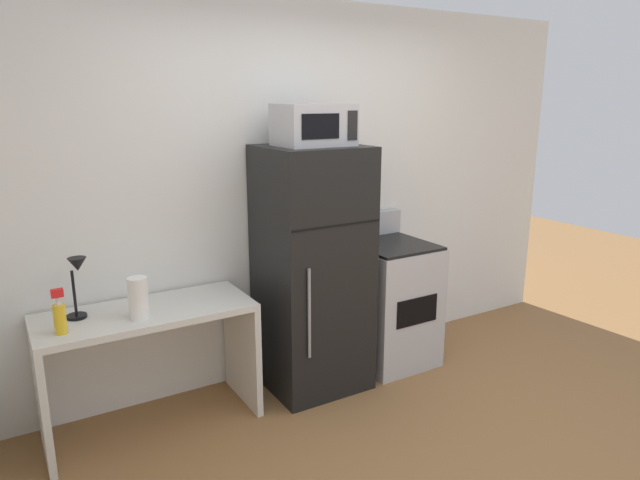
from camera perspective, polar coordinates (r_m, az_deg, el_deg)
wall_back_white at (r=4.06m, az=-2.44°, el=4.87°), size 5.00×0.10×2.60m
desk at (r=3.57m, az=-16.92°, el=-10.05°), size 1.23×0.53×0.75m
desk_lamp at (r=3.41m, az=-23.29°, el=-3.48°), size 0.14×0.12×0.35m
spray_bottle at (r=3.28m, az=-24.76°, el=-6.95°), size 0.06×0.06×0.25m
paper_towel_roll at (r=3.33m, az=-17.80°, el=-5.60°), size 0.11×0.11×0.24m
refrigerator at (r=3.81m, az=-0.78°, el=-3.02°), size 0.65×0.64×1.66m
microwave at (r=3.63m, az=-0.65°, el=11.52°), size 0.46×0.35×0.26m
oven_range at (r=4.30m, az=7.09°, el=-6.21°), size 0.56×0.61×1.10m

